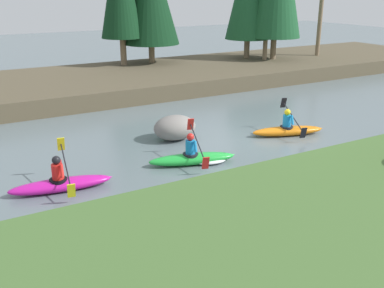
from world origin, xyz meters
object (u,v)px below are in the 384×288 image
(kayaker_lead, at_px, (288,130))
(kayaker_trailing, at_px, (62,183))
(kayaker_middle, at_px, (196,158))
(boulder_midstream, at_px, (175,128))

(kayaker_lead, bearing_deg, kayaker_trailing, -157.30)
(kayaker_lead, height_order, kayaker_middle, same)
(kayaker_middle, bearing_deg, kayaker_trailing, -165.20)
(kayaker_middle, distance_m, boulder_midstream, 2.49)
(boulder_midstream, bearing_deg, kayaker_lead, -23.04)
(kayaker_lead, distance_m, kayaker_trailing, 8.55)
(kayaker_trailing, xyz_separation_m, boulder_midstream, (4.65, 2.33, 0.22))
(kayaker_middle, xyz_separation_m, boulder_midstream, (0.54, 2.42, 0.24))
(kayaker_middle, bearing_deg, boulder_midstream, 93.62)
(kayaker_middle, relative_size, kayaker_trailing, 0.99)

